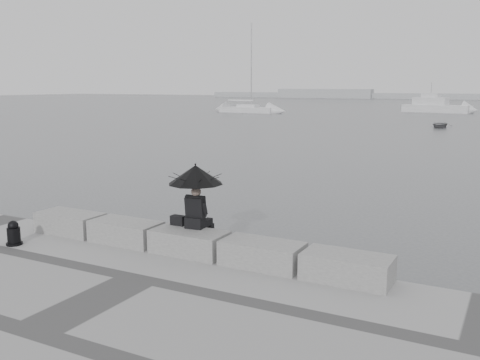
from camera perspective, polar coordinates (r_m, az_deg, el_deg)
The scene contains 13 objects.
ground at distance 11.93m, azimuth -4.16°, elevation -9.55°, with size 360.00×360.00×0.00m, color #4C4E51.
stone_block_far_left at distance 13.46m, azimuth -17.64°, elevation -4.39°, with size 1.60×0.80×0.50m, color slate.
stone_block_left at distance 12.33m, azimuth -12.07°, elevation -5.45°, with size 1.60×0.80×0.50m, color slate.
stone_block_centre at distance 11.34m, azimuth -5.42°, elevation -6.63°, with size 1.60×0.80×0.50m, color slate.
stone_block_right at distance 10.54m, azimuth 2.39°, elevation -7.91°, with size 1.60×0.80×0.50m, color slate.
stone_block_far_right at distance 9.96m, azimuth 11.36°, elevation -9.18°, with size 1.60×0.80×0.50m, color slate.
seated_person at distance 11.28m, azimuth -4.78°, elevation -0.16°, with size 1.17×1.17×1.39m.
bag at distance 11.73m, azimuth -6.60°, elevation -4.29°, with size 0.32×0.18×0.21m, color black.
mooring_bollard at distance 12.90m, azimuth -22.98°, elevation -5.42°, with size 0.35×0.35×0.56m.
distant_landmass at distance 164.64m, azimuth 23.33°, elevation 8.20°, with size 180.00×8.00×2.80m.
sailboat_left at distance 79.32m, azimuth 0.86°, elevation 7.57°, with size 8.70×2.86×12.90m.
motor_cruiser at distance 84.96m, azimuth 20.25°, elevation 7.38°, with size 9.98×4.53×4.50m.
dinghy at distance 54.81m, azimuth 20.54°, elevation 5.53°, with size 3.00×1.27×0.51m, color gray.
Camera 1 is at (6.02, -9.49, 4.00)m, focal length 40.00 mm.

